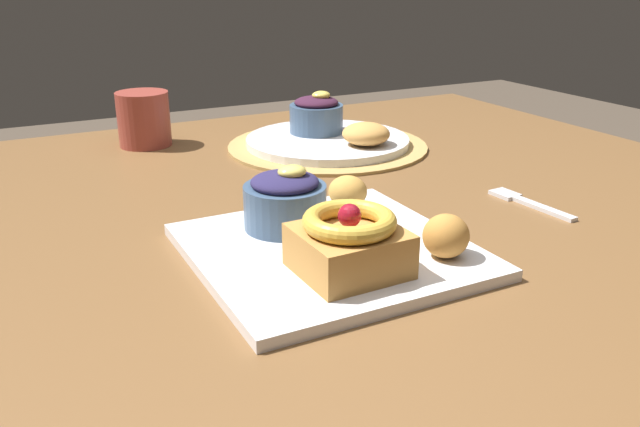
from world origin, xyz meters
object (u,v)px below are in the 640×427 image
Objects in this scene: front_plate at (329,251)px; coffee_mug at (144,119)px; berry_ramekin at (285,200)px; back_ramekin at (316,115)px; fork at (526,202)px; back_plate at (328,141)px; cake_slice at (349,242)px; fritter_front at (446,236)px; back_pastry at (366,134)px; fritter_middle at (348,191)px.

coffee_mug is at bearing 96.65° from front_plate.
berry_ramekin is 1.01× the size of back_ramekin.
back_plate is at bearing 10.88° from fork.
back_ramekin is 0.28m from coffee_mug.
back_ramekin reaches higher than cake_slice.
coffee_mug is (-0.26, 0.11, -0.00)m from back_ramekin.
fritter_front is at bearing 112.24° from fork.
fritter_front is at bearing -110.23° from back_pastry.
back_pastry is at bearing 56.86° from cake_slice.
front_plate is at bearing 139.54° from fritter_front.
back_plate is at bearing 76.30° from fritter_front.
cake_slice is 2.10× the size of fritter_front.
back_pastry is at bearing -73.51° from back_ramekin.
fritter_middle is 0.27m from back_pastry.
berry_ramekin is 1.02× the size of coffee_mug.
back_ramekin is at bearing 106.49° from back_pastry.
front_plate is 5.76× the size of fritter_middle.
fritter_middle is at bearing 15.38° from berry_ramekin.
coffee_mug is at bearing 149.93° from back_plate.
berry_ramekin is (-0.01, 0.13, 0.00)m from cake_slice.
back_ramekin reaches higher than fork.
front_plate is at bearing 79.07° from cake_slice.
front_plate is 0.08m from berry_ramekin.
front_plate is at bearing -74.69° from berry_ramekin.
berry_ramekin reaches higher than fritter_middle.
back_ramekin is 1.01× the size of coffee_mug.
front_plate is 0.38m from back_pastry.
fritter_front is 0.98× the size of fritter_middle.
fritter_front is 0.62m from coffee_mug.
cake_slice is 0.17m from fritter_middle.
back_ramekin is at bearing 69.05° from fritter_middle.
fork is (0.30, 0.09, -0.04)m from cake_slice.
back_ramekin reaches higher than fritter_middle.
fritter_middle is (-0.01, 0.17, -0.00)m from fritter_front.
back_pastry is at bearing 8.43° from fork.
cake_slice is at bearing -115.63° from back_plate.
back_ramekin reaches higher than back_plate.
cake_slice is at bearing -100.93° from front_plate.
berry_ramekin is 0.18m from fritter_front.
back_plate is (0.12, 0.29, -0.02)m from fritter_middle.
front_plate is 3.02× the size of back_ramekin.
fork is at bearing 26.32° from fritter_front.
berry_ramekin is 0.34× the size of back_plate.
fritter_middle is 0.63× the size of back_pastry.
cake_slice is 1.07× the size of berry_ramekin.
back_pastry reaches higher than front_plate.
back_plate is at bearing 66.41° from fritter_middle.
fritter_front is 0.52× the size of coffee_mug.
berry_ramekin is at bearing -84.63° from coffee_mug.
back_pastry is (0.14, 0.38, 0.00)m from fritter_front.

